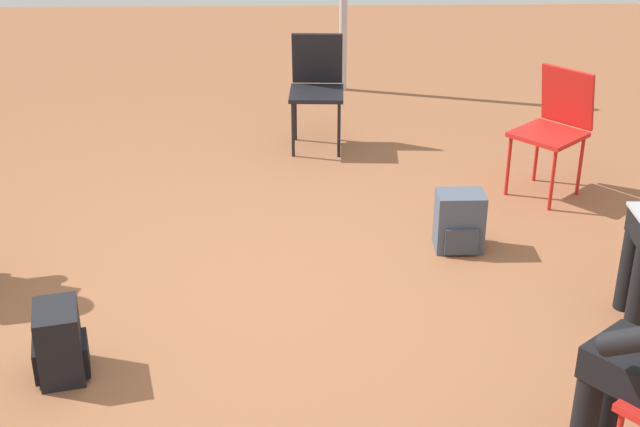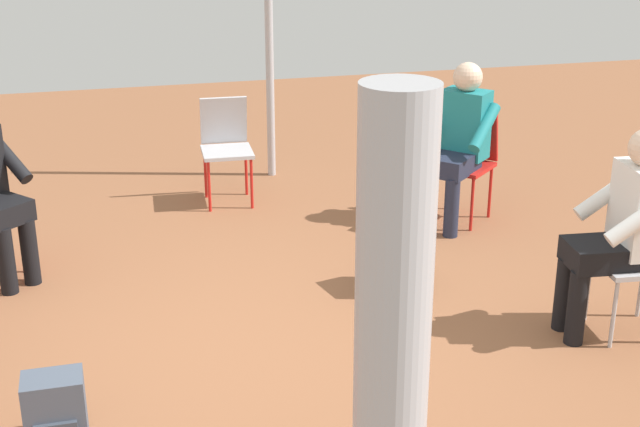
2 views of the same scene
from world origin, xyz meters
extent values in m
plane|color=brown|center=(0.00, 0.00, 0.00)|extent=(14.16, 14.16, 0.00)
cube|color=red|center=(1.35, -1.81, 0.43)|extent=(0.57, 0.57, 0.03)
cylinder|color=red|center=(1.11, -1.80, 0.21)|extent=(0.02, 0.02, 0.42)
cylinder|color=red|center=(1.35, -1.56, 0.21)|extent=(0.02, 0.02, 0.42)
cylinder|color=red|center=(1.34, -2.05, 0.21)|extent=(0.02, 0.02, 0.42)
cylinder|color=red|center=(1.59, -1.81, 0.21)|extent=(0.02, 0.02, 0.42)
cube|color=red|center=(1.48, -1.94, 0.65)|extent=(0.34, 0.33, 0.40)
cube|color=black|center=(2.24, -0.30, 0.43)|extent=(0.42, 0.42, 0.03)
cylinder|color=black|center=(2.06, -0.46, 0.21)|extent=(0.02, 0.02, 0.42)
cylinder|color=black|center=(2.08, -0.12, 0.21)|extent=(0.02, 0.02, 0.42)
cylinder|color=black|center=(2.40, -0.47, 0.21)|extent=(0.02, 0.02, 0.42)
cylinder|color=black|center=(2.42, -0.13, 0.21)|extent=(0.02, 0.02, 0.42)
cube|color=black|center=(2.43, -0.30, 0.65)|extent=(0.11, 0.38, 0.40)
cylinder|color=black|center=(-0.10, -1.89, 0.23)|extent=(0.11, 0.11, 0.45)
cylinder|color=black|center=(-1.29, -1.30, 0.23)|extent=(0.11, 0.11, 0.45)
cylinder|color=black|center=(-1.18, -1.44, 0.23)|extent=(0.11, 0.11, 0.45)
cube|color=#475160|center=(0.59, -1.11, 0.18)|extent=(0.20, 0.28, 0.36)
cube|color=#39414D|center=(0.59, -1.11, 0.10)|extent=(0.25, 0.20, 0.16)
cube|color=black|center=(-0.63, 0.96, 0.18)|extent=(0.32, 0.26, 0.36)
cube|color=black|center=(-0.63, 0.96, 0.10)|extent=(0.25, 0.29, 0.16)
camera|label=1|loc=(-4.12, -0.17, 2.53)|focal=50.00mm
camera|label=2|loc=(4.35, -0.80, 2.52)|focal=50.00mm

